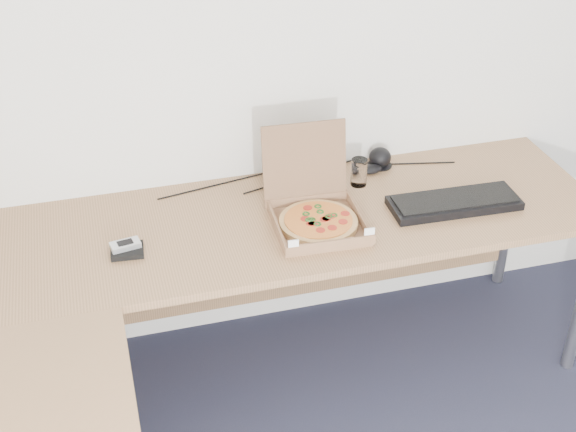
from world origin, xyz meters
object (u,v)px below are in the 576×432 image
object	(u,v)px
pizza_box	(317,216)
drinking_glass	(359,172)
desk	(198,317)
wallet	(127,251)
keyboard	(454,203)

from	to	relation	value
pizza_box	drinking_glass	distance (m)	0.33
desk	wallet	bearing A→B (deg)	116.38
drinking_glass	keyboard	bearing A→B (deg)	-40.66
drinking_glass	wallet	bearing A→B (deg)	-166.12
drinking_glass	keyboard	distance (m)	0.38
pizza_box	wallet	xyz separation A→B (m)	(-0.67, 0.00, -0.03)
keyboard	wallet	world-z (taller)	keyboard
pizza_box	wallet	bearing A→B (deg)	-177.61
desk	drinking_glass	bearing A→B (deg)	38.58
drinking_glass	wallet	world-z (taller)	drinking_glass
desk	pizza_box	size ratio (longest dim) A/B	6.86
pizza_box	wallet	size ratio (longest dim) A/B	3.32
drinking_glass	wallet	xyz separation A→B (m)	(-0.92, -0.23, -0.05)
pizza_box	keyboard	size ratio (longest dim) A/B	0.75
pizza_box	keyboard	bearing A→B (deg)	0.67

